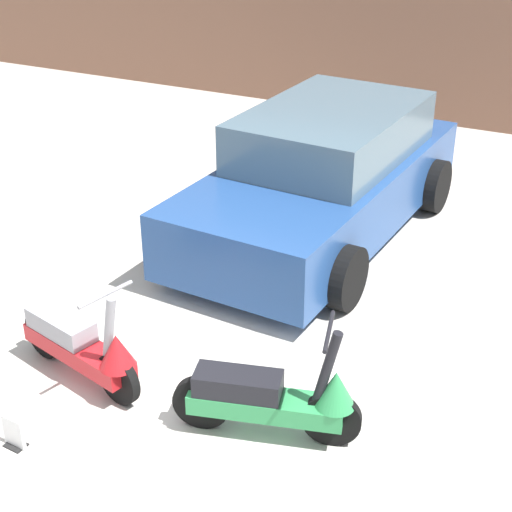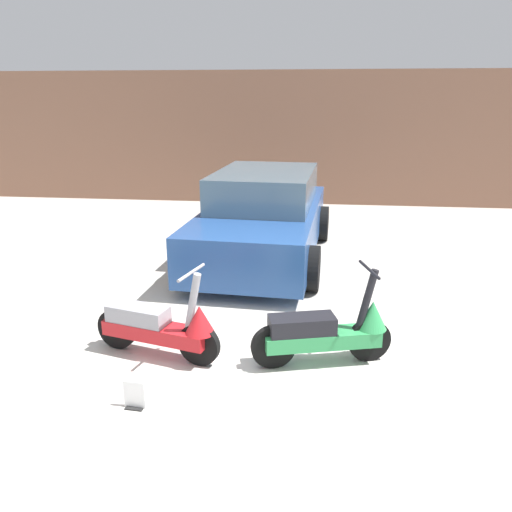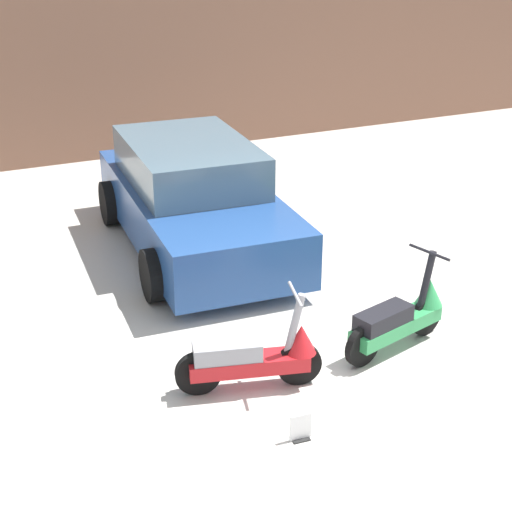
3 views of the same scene
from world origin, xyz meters
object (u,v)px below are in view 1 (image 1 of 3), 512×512
at_px(scooter_front_right, 274,397).
at_px(car_rear_left, 323,177).
at_px(scooter_front_left, 83,345).
at_px(placard_near_left_scooter, 14,434).

height_order(scooter_front_right, car_rear_left, car_rear_left).
xyz_separation_m(scooter_front_left, placard_near_left_scooter, (0.02, -0.90, -0.24)).
height_order(scooter_front_left, car_rear_left, car_rear_left).
bearing_deg(car_rear_left, placard_near_left_scooter, -4.85).
relative_size(scooter_front_left, placard_near_left_scooter, 5.44).
bearing_deg(car_rear_left, scooter_front_right, 20.18).
relative_size(scooter_front_left, scooter_front_right, 0.99).
bearing_deg(scooter_front_left, car_rear_left, 93.25).
bearing_deg(placard_near_left_scooter, car_rear_left, 81.36).
bearing_deg(placard_near_left_scooter, scooter_front_left, 91.43).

